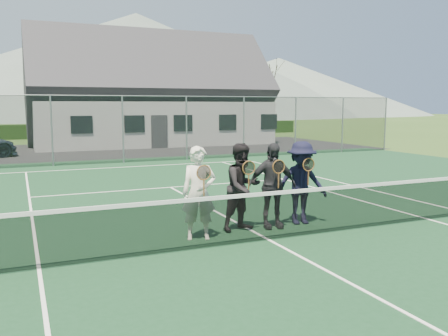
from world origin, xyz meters
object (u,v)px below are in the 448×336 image
at_px(tennis_net, 269,214).
at_px(clubhouse, 149,84).
at_px(player_c, 272,185).
at_px(player_a, 199,193).
at_px(player_b, 243,187).
at_px(player_d, 301,183).

relative_size(tennis_net, clubhouse, 0.75).
bearing_deg(player_c, tennis_net, -121.90).
bearing_deg(tennis_net, player_a, 152.41).
bearing_deg(clubhouse, tennis_net, -99.46).
xyz_separation_m(player_b, player_d, (1.38, -0.04, -0.00)).
bearing_deg(clubhouse, player_a, -102.53).
height_order(player_a, player_d, same).
bearing_deg(player_b, player_a, -165.37).
relative_size(player_a, player_b, 1.00).
bearing_deg(player_c, player_b, 172.53).
bearing_deg(player_d, player_b, 178.44).
bearing_deg(player_b, tennis_net, -82.04).
distance_m(clubhouse, player_d, 23.50).
xyz_separation_m(tennis_net, player_d, (1.26, 0.86, 0.38)).
bearing_deg(player_d, clubhouse, 83.24).
height_order(clubhouse, player_d, clubhouse).
relative_size(player_b, player_c, 1.00).
relative_size(player_a, player_c, 1.00).
relative_size(clubhouse, player_a, 8.67).
xyz_separation_m(player_a, player_b, (1.07, 0.28, -0.00)).
distance_m(clubhouse, player_b, 23.66).
height_order(clubhouse, player_a, clubhouse).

